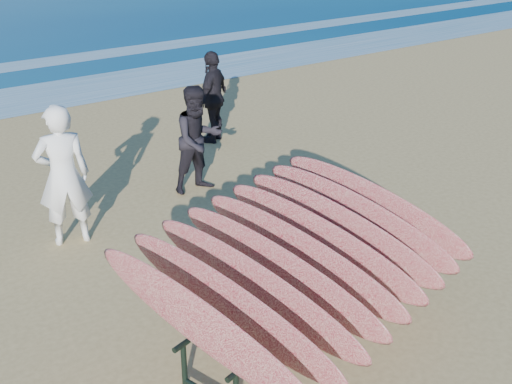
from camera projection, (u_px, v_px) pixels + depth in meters
ground at (294, 284)px, 7.90m from camera, size 120.00×120.00×0.00m
foam_near at (30, 98)px, 15.27m from camera, size 160.00×160.00×0.00m
surfboard_rack at (302, 256)px, 6.74m from camera, size 3.78×3.44×1.46m
person_white at (63, 176)px, 8.49m from camera, size 0.80×0.62×1.96m
person_dark_a at (198, 140)px, 10.11m from camera, size 0.84×0.66×1.73m
person_dark_b at (213, 97)px, 12.25m from camera, size 1.10×0.93×1.76m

